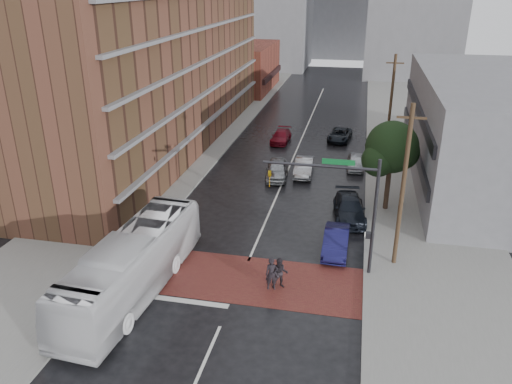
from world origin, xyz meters
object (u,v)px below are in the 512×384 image
at_px(car_travel_b, 304,167).
at_px(pedestrian_b, 280,273).
at_px(transit_bus, 133,264).
at_px(car_parked_mid, 349,208).
at_px(car_travel_c, 281,136).
at_px(suv_travel, 340,135).
at_px(pedestrian_a, 272,274).
at_px(car_parked_far, 356,162).
at_px(car_parked_near, 336,241).
at_px(car_travel_a, 277,169).

bearing_deg(car_travel_b, pedestrian_b, -89.42).
height_order(transit_bus, car_parked_mid, transit_bus).
bearing_deg(car_travel_c, car_travel_b, -66.96).
distance_m(car_travel_b, suv_travel, 11.45).
bearing_deg(transit_bus, car_travel_b, 74.36).
height_order(pedestrian_a, pedestrian_b, pedestrian_a).
bearing_deg(pedestrian_a, pedestrian_b, 14.66).
bearing_deg(suv_travel, pedestrian_a, -87.11).
distance_m(transit_bus, car_parked_far, 25.45).
relative_size(car_travel_c, car_parked_far, 1.13).
xyz_separation_m(transit_bus, pedestrian_b, (7.83, 2.07, -0.83)).
height_order(car_travel_c, car_parked_far, car_parked_far).
height_order(car_parked_near, car_parked_far, car_parked_near).
height_order(pedestrian_b, car_parked_near, pedestrian_b).
bearing_deg(car_parked_near, car_travel_b, 105.73).
bearing_deg(pedestrian_a, car_parked_far, 65.17).
relative_size(car_travel_b, car_travel_c, 1.03).
relative_size(pedestrian_b, car_travel_b, 0.41).
bearing_deg(car_travel_b, car_parked_mid, -64.24).
bearing_deg(car_travel_c, pedestrian_a, -79.95).
xyz_separation_m(car_travel_c, suv_travel, (6.16, 1.92, 0.01)).
bearing_deg(car_parked_mid, pedestrian_a, -117.95).
bearing_deg(suv_travel, car_travel_c, -155.62).
relative_size(car_parked_near, car_parked_far, 1.14).
distance_m(car_travel_a, car_parked_mid, 9.54).
height_order(car_travel_a, suv_travel, car_travel_a).
relative_size(pedestrian_b, car_parked_mid, 0.35).
bearing_deg(car_parked_mid, car_parked_near, -104.12).
relative_size(suv_travel, car_parked_mid, 0.88).
relative_size(car_parked_near, car_parked_mid, 0.84).
xyz_separation_m(pedestrian_b, car_parked_far, (3.64, 20.62, -0.26)).
relative_size(pedestrian_b, car_parked_far, 0.48).
height_order(pedestrian_b, car_travel_b, pedestrian_b).
bearing_deg(car_travel_b, car_parked_far, 27.40).
bearing_deg(car_parked_near, transit_bus, -146.91).
xyz_separation_m(car_travel_a, car_travel_b, (2.24, 1.24, -0.04)).
bearing_deg(pedestrian_b, transit_bus, -176.14).
bearing_deg(pedestrian_a, car_parked_near, 43.17).
bearing_deg(suv_travel, car_travel_b, -95.87).
bearing_deg(suv_travel, pedestrian_b, -86.29).
bearing_deg(car_parked_mid, transit_bus, -140.17).
distance_m(pedestrian_a, car_parked_far, 21.26).
bearing_deg(car_travel_a, car_parked_near, -69.66).
height_order(car_travel_b, suv_travel, car_travel_b).
bearing_deg(car_parked_far, car_travel_c, 138.45).
height_order(car_travel_a, car_parked_far, car_travel_a).
relative_size(car_travel_b, car_parked_mid, 0.85).
xyz_separation_m(car_travel_a, car_travel_c, (-1.35, 10.48, -0.14)).
xyz_separation_m(transit_bus, car_parked_near, (10.65, 6.84, -1.02)).
height_order(transit_bus, car_parked_far, transit_bus).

